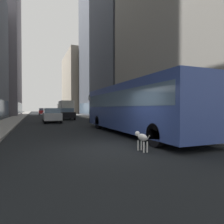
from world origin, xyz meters
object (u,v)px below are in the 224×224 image
Objects in this scene: car_silver_sedan at (52,115)px; car_black_suv at (66,114)px; car_red_coupe at (43,111)px; transit_bus at (133,106)px; box_truck at (65,108)px; dalmatian_dog at (142,138)px.

car_black_suv is (2.40, 5.25, 0.00)m from car_silver_sedan.
car_red_coupe and car_black_suv have the same top height.
transit_bus is 2.58× the size of car_silver_sedan.
car_black_suv is at bearing -83.67° from car_red_coupe.
box_truck is at bearing 76.87° from car_silver_sedan.
transit_bus is 2.47× the size of car_red_coupe.
dalmatian_dog is (1.96, -43.40, -0.31)m from car_red_coupe.
car_red_coupe is (0.00, 26.89, 0.00)m from car_silver_sedan.
car_red_coupe is at bearing 95.88° from transit_bus.
box_truck is at bearing 90.00° from transit_bus.
car_red_coupe is at bearing 96.33° from car_black_suv.
car_red_coupe is 10.56m from box_truck.
box_truck is 33.74m from dalmatian_dog.
car_silver_sedan is 0.60× the size of box_truck.
box_truck is 7.79× the size of dalmatian_dog.
car_silver_sedan is at bearing -90.00° from car_red_coupe.
transit_bus is at bearing 65.94° from dalmatian_dog.
box_truck is at bearing -67.66° from car_red_coupe.
transit_bus is 12.62m from car_silver_sedan.
car_black_suv reaches higher than dalmatian_dog.
transit_bus reaches higher than car_black_suv.
transit_bus is 11.98× the size of dalmatian_dog.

